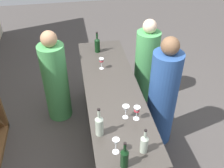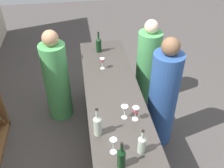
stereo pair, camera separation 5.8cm
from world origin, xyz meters
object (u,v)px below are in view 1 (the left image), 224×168
(wine_bottle_leftmost_dark_green, at_px, (124,157))
(wine_bottle_second_right_dark_green, at_px, (97,44))
(wine_glass_near_center, at_px, (126,109))
(wine_glass_far_left, at_px, (116,143))
(person_center_guest, at_px, (146,64))
(wine_bottle_second_left_clear_pale, at_px, (144,143))
(person_left_guest, at_px, (162,98))
(wine_glass_near_right, at_px, (101,61))
(wine_bottle_center_clear_pale, at_px, (99,125))
(wine_glass_near_left, at_px, (137,111))
(person_right_guest, at_px, (56,81))

(wine_bottle_leftmost_dark_green, distance_m, wine_bottle_second_right_dark_green, 2.03)
(wine_glass_near_center, height_order, wine_glass_far_left, wine_glass_far_left)
(wine_glass_near_center, distance_m, wine_glass_far_left, 0.47)
(wine_glass_near_center, bearing_deg, wine_bottle_leftmost_dark_green, 166.68)
(person_center_guest, bearing_deg, wine_glass_far_left, 71.24)
(wine_glass_near_center, bearing_deg, person_center_guest, -24.70)
(wine_bottle_leftmost_dark_green, bearing_deg, wine_bottle_second_right_dark_green, -0.67)
(wine_bottle_second_right_dark_green, bearing_deg, wine_bottle_second_left_clear_pale, -174.44)
(person_left_guest, bearing_deg, wine_bottle_second_left_clear_pale, 81.51)
(wine_bottle_second_right_dark_green, relative_size, wine_glass_near_right, 1.98)
(person_left_guest, bearing_deg, wine_bottle_leftmost_dark_green, 76.22)
(wine_bottle_center_clear_pale, distance_m, person_center_guest, 1.97)
(person_left_guest, bearing_deg, wine_bottle_center_clear_pale, 57.88)
(wine_bottle_second_left_clear_pale, bearing_deg, person_center_guest, -17.41)
(wine_bottle_second_right_dark_green, relative_size, wine_glass_near_center, 1.99)
(wine_bottle_second_left_clear_pale, distance_m, wine_glass_near_center, 0.47)
(wine_glass_near_left, bearing_deg, wine_bottle_second_left_clear_pale, 174.96)
(wine_bottle_center_clear_pale, height_order, wine_glass_near_right, wine_bottle_center_clear_pale)
(wine_bottle_second_right_dark_green, bearing_deg, wine_glass_near_right, 179.58)
(person_right_guest, bearing_deg, person_center_guest, 30.35)
(wine_bottle_second_right_dark_green, height_order, person_right_guest, person_right_guest)
(wine_bottle_center_clear_pale, height_order, person_left_guest, person_left_guest)
(wine_bottle_second_left_clear_pale, xyz_separation_m, wine_bottle_center_clear_pale, (0.28, 0.37, 0.02))
(wine_bottle_second_right_dark_green, distance_m, wine_glass_near_center, 1.45)
(person_right_guest, bearing_deg, wine_glass_near_left, -34.15)
(wine_bottle_second_right_dark_green, relative_size, person_center_guest, 0.22)
(wine_bottle_center_clear_pale, distance_m, wine_glass_near_center, 0.35)
(wine_bottle_second_left_clear_pale, relative_size, person_right_guest, 0.19)
(wine_bottle_second_left_clear_pale, height_order, wine_bottle_center_clear_pale, wine_bottle_center_clear_pale)
(wine_bottle_second_left_clear_pale, distance_m, person_right_guest, 1.94)
(wine_bottle_leftmost_dark_green, bearing_deg, wine_bottle_center_clear_pale, 22.03)
(person_center_guest, bearing_deg, wine_glass_near_center, 70.90)
(wine_glass_near_right, bearing_deg, wine_bottle_second_right_dark_green, -0.42)
(person_center_guest, bearing_deg, wine_glass_near_left, 75.00)
(wine_glass_near_left, distance_m, person_center_guest, 1.67)
(wine_bottle_second_left_clear_pale, height_order, wine_bottle_second_right_dark_green, wine_bottle_second_right_dark_green)
(wine_glass_far_left, relative_size, person_center_guest, 0.12)
(wine_bottle_second_right_dark_green, distance_m, wine_glass_far_left, 1.87)
(wine_bottle_second_left_clear_pale, xyz_separation_m, wine_glass_near_left, (0.42, -0.04, 0.01))
(wine_bottle_second_right_dark_green, bearing_deg, person_left_guest, -142.17)
(wine_bottle_second_left_clear_pale, bearing_deg, wine_bottle_second_right_dark_green, 5.56)
(wine_bottle_second_right_dark_green, bearing_deg, wine_bottle_center_clear_pale, 173.50)
(wine_bottle_center_clear_pale, xyz_separation_m, wine_glass_far_left, (-0.25, -0.12, -0.00))
(wine_bottle_second_right_dark_green, xyz_separation_m, person_left_guest, (-0.94, -0.73, -0.35))
(wine_bottle_second_right_dark_green, height_order, person_center_guest, person_center_guest)
(wine_bottle_second_left_clear_pale, relative_size, person_left_guest, 0.17)
(wine_bottle_leftmost_dark_green, distance_m, wine_bottle_second_left_clear_pale, 0.24)
(wine_bottle_second_left_clear_pale, bearing_deg, wine_bottle_leftmost_dark_green, 120.53)
(wine_glass_far_left, bearing_deg, wine_bottle_leftmost_dark_green, -163.53)
(wine_bottle_leftmost_dark_green, height_order, wine_bottle_center_clear_pale, wine_bottle_center_clear_pale)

